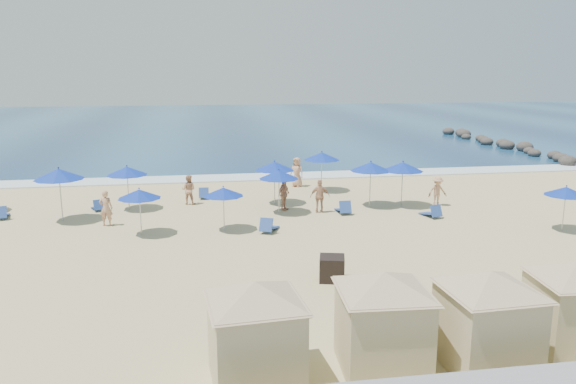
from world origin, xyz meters
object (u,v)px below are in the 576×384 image
Objects in this scene: umbrella_5 at (223,192)px; beachgoer_2 at (320,196)px; trash_bin at (332,268)px; cabana_2 at (489,307)px; umbrella_2 at (139,194)px; beachgoer_5 at (284,194)px; umbrella_1 at (59,174)px; umbrella_4 at (279,175)px; beachgoer_4 at (297,172)px; cabana_3 at (574,294)px; umbrella_8 at (322,156)px; umbrella_10 at (566,191)px; beachgoer_3 at (437,191)px; beachgoer_1 at (189,190)px; cabana_0 at (255,320)px; umbrella_9 at (403,167)px; umbrella_6 at (275,166)px; umbrella_7 at (371,167)px; umbrella_3 at (127,171)px; cabana_1 at (383,308)px; rock_jetty at (513,146)px.

beachgoer_2 is (5.00, 2.53, -0.95)m from umbrella_5.
trash_bin is 7.70m from umbrella_5.
cabana_2 is 2.03× the size of umbrella_2.
umbrella_1 is at bearing 132.18° from beachgoer_5.
beachgoer_4 is (2.07, 6.44, -1.08)m from umbrella_4.
beachgoer_4 is at bearing 99.06° from cabana_3.
umbrella_8 is (2.82, 14.33, 1.70)m from trash_bin.
cabana_2 is at bearing -131.86° from umbrella_10.
beachgoer_3 is at bearing -41.14° from umbrella_8.
umbrella_5 is (-5.71, 13.04, 0.23)m from cabana_2.
cabana_2 is 2.70× the size of beachgoer_1.
beachgoer_1 is (-1.72, 18.25, -0.76)m from cabana_0.
cabana_0 is 16.14m from beachgoer_2.
umbrella_5 is 0.84× the size of umbrella_9.
umbrella_1 is 10.54m from umbrella_4.
umbrella_9 is (13.25, 3.24, 0.29)m from umbrella_2.
umbrella_7 is at bearing -15.42° from umbrella_6.
umbrella_2 is at bearing -170.95° from beachgoer_3.
beachgoer_1 is (-7.83, -2.12, -1.32)m from umbrella_8.
beachgoer_5 is at bearing -68.12° from beachgoer_4.
umbrella_9 is at bearing -51.69° from beachgoer_5.
umbrella_1 is at bearing -169.94° from umbrella_6.
umbrella_7 reaches higher than umbrella_3.
beachgoer_2 is at bearing 83.22° from cabana_1.
cabana_2 reaches higher than umbrella_3.
cabana_2 is 2.73× the size of beachgoer_3.
umbrella_10 is at bearing -45.78° from umbrella_9.
beachgoer_3 is at bearing 0.11° from umbrella_1.
umbrella_5 is 11.91m from beachgoer_3.
cabana_1 reaches higher than umbrella_4.
umbrella_6 is (-5.45, 17.19, 0.61)m from cabana_3.
cabana_2 is 1.75× the size of umbrella_7.
umbrella_3 is (2.92, 1.82, -0.26)m from umbrella_1.
beachgoer_5 is (3.26, 3.31, -0.96)m from umbrella_5.
rock_jetty is 39.10m from cabana_3.
umbrella_5 is (-3.38, 6.78, 1.37)m from trash_bin.
umbrella_9 reaches higher than beachgoer_1.
rock_jetty is at bearing 64.20° from trash_bin.
trash_bin is 11.27m from umbrella_7.
cabana_1 is 2.05× the size of umbrella_10.
umbrella_8 is (3.22, 2.79, 0.04)m from umbrella_6.
umbrella_4 is (-5.51, 15.14, 0.52)m from cabana_3.
umbrella_5 is (-8.42, 12.44, 0.32)m from cabana_3.
umbrella_9 is 1.53× the size of beachgoer_1.
beachgoer_5 is (-0.12, 10.09, 0.41)m from trash_bin.
umbrella_1 reaches higher than beachgoer_1.
cabana_3 is 1.65× the size of umbrella_7.
beachgoer_5 is (-2.45, 16.35, -0.73)m from cabana_2.
cabana_1 is 2.70× the size of beachgoer_1.
umbrella_8 is at bearing 81.53° from cabana_1.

